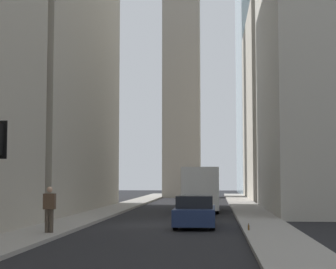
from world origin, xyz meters
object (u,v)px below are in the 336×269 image
Objects in this scene: delivery_truck at (201,189)px; pedestrian at (49,207)px; sedan_navy at (195,212)px; discarded_bottle at (249,228)px.

pedestrian is at bearing 160.86° from delivery_truck.
delivery_truck is 16.35m from pedestrian.
sedan_navy is at bearing 180.00° from delivery_truck.
sedan_navy reaches higher than discarded_bottle.
delivery_truck is 11.25m from sedan_navy.
pedestrian reaches higher than discarded_bottle.
pedestrian is at bearing 128.21° from sedan_navy.
sedan_navy is at bearing -51.79° from pedestrian.
discarded_bottle is (-2.66, -2.21, -0.42)m from sedan_navy.
discarded_bottle is at bearing -140.33° from sedan_navy.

